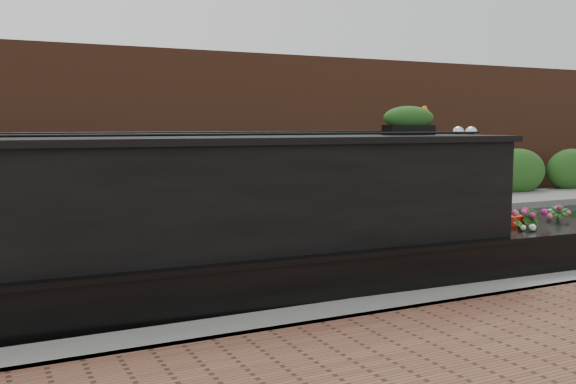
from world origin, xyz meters
name	(u,v)px	position (x,y,z in m)	size (l,w,h in m)	color
ground	(237,267)	(0.00, 0.00, 0.00)	(80.00, 80.00, 0.00)	black
near_bank_coping	(354,330)	(0.00, -3.30, 0.00)	(40.00, 0.60, 0.50)	gray
far_bank_path	(162,227)	(0.00, 4.20, 0.00)	(40.00, 2.40, 0.34)	slate
far_hedge	(151,222)	(0.00, 5.10, 0.00)	(40.00, 1.10, 2.80)	#25531B
far_brick_wall	(130,210)	(0.00, 7.20, 0.00)	(40.00, 1.00, 8.00)	#5B301E
narrowboat	(201,246)	(-1.22, -1.99, 0.77)	(11.11, 2.38, 2.59)	black
rope_fender	(565,253)	(4.66, -1.99, 0.16)	(0.32, 0.32, 0.33)	brown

